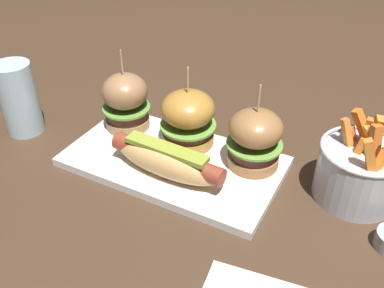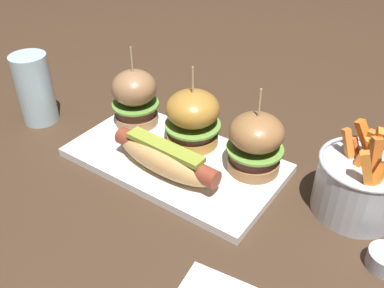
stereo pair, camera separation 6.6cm
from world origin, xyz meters
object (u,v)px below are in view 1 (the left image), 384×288
platter_main (173,161)px  slider_left (126,101)px  fries_bucket (359,171)px  slider_center (189,118)px  slider_right (255,138)px  water_glass (19,99)px  hot_dog (167,160)px

platter_main → slider_left: slider_left is taller
slider_left → fries_bucket: bearing=2.3°
slider_center → slider_right: (0.12, -0.01, 0.00)m
platter_main → slider_center: (0.00, 0.05, 0.06)m
slider_right → water_glass: bearing=-168.6°
platter_main → fries_bucket: fries_bucket is taller
platter_main → slider_right: slider_right is taller
slider_center → hot_dog: bearing=-83.1°
platter_main → hot_dog: (0.01, -0.04, 0.03)m
fries_bucket → platter_main: bearing=-167.3°
slider_center → water_glass: bearing=-163.3°
slider_center → water_glass: (-0.30, -0.09, 0.00)m
slider_left → slider_right: 0.24m
slider_left → fries_bucket: slider_left is taller
slider_right → fries_bucket: bearing=5.7°
slider_right → fries_bucket: slider_right is taller
hot_dog → water_glass: water_glass is taller
water_glass → fries_bucket: bearing=9.8°
slider_center → slider_right: size_ratio=1.00×
slider_right → fries_bucket: (0.16, 0.02, -0.02)m
fries_bucket → hot_dog: bearing=-158.9°
platter_main → hot_dog: size_ratio=1.82×
platter_main → slider_right: bearing=21.3°
slider_right → fries_bucket: size_ratio=1.02×
water_glass → slider_left: bearing=25.6°
slider_left → slider_center: (0.12, 0.01, -0.00)m
hot_dog → slider_right: 0.14m
fries_bucket → water_glass: (-0.57, -0.10, 0.02)m
fries_bucket → water_glass: 0.58m
slider_left → fries_bucket: size_ratio=1.06×
slider_right → water_glass: size_ratio=1.07×
fries_bucket → slider_center: bearing=-177.8°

